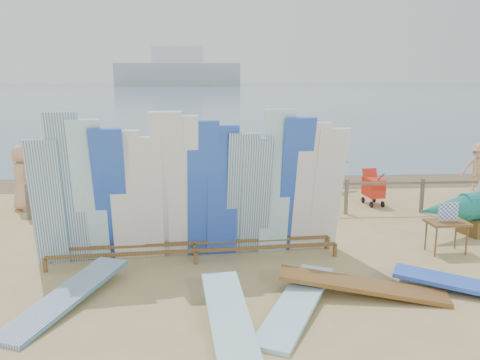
{
  "coord_description": "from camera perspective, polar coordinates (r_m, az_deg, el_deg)",
  "views": [
    {
      "loc": [
        -1.55,
        -9.49,
        3.5
      ],
      "look_at": [
        -0.81,
        1.89,
        1.16
      ],
      "focal_mm": 38.0,
      "sensor_mm": 36.0,
      "label": 1
    }
  ],
  "objects": [
    {
      "name": "ground",
      "position": [
        10.23,
        5.29,
        -8.45
      ],
      "size": [
        160.0,
        160.0,
        0.0
      ],
      "primitive_type": "plane",
      "color": "tan",
      "rests_on": "ground"
    },
    {
      "name": "ocean",
      "position": [
        137.54,
        -3.09,
        10.11
      ],
      "size": [
        320.0,
        240.0,
        0.02
      ],
      "primitive_type": "cube",
      "color": "slate",
      "rests_on": "ground"
    },
    {
      "name": "wet_sand_strip",
      "position": [
        17.12,
        1.57,
        -0.2
      ],
      "size": [
        40.0,
        2.6,
        0.01
      ],
      "primitive_type": "cube",
      "color": "brown",
      "rests_on": "ground"
    },
    {
      "name": "distant_ship",
      "position": [
        189.79,
        -7.0,
        12.05
      ],
      "size": [
        45.0,
        8.0,
        14.0
      ],
      "color": "#999EA3",
      "rests_on": "ocean"
    },
    {
      "name": "fence",
      "position": [
        12.91,
        3.29,
        -1.26
      ],
      "size": [
        12.08,
        0.08,
        0.9
      ],
      "color": "#6B5F51",
      "rests_on": "ground"
    },
    {
      "name": "main_surfboard_rack",
      "position": [
        9.64,
        -5.2,
        -1.56
      ],
      "size": [
        5.91,
        1.23,
        2.92
      ],
      "rotation": [
        0.0,
        0.0,
        0.08
      ],
      "color": "brown",
      "rests_on": "ground"
    },
    {
      "name": "vendor_table",
      "position": [
        11.06,
        22.14,
        -5.84
      ],
      "size": [
        0.82,
        0.6,
        1.04
      ],
      "rotation": [
        0.0,
        0.0,
        0.06
      ],
      "color": "brown",
      "rests_on": "ground"
    },
    {
      "name": "flat_board_b",
      "position": [
        8.03,
        6.39,
        -14.3
      ],
      "size": [
        1.67,
        2.68,
        0.22
      ],
      "primitive_type": "cube",
      "rotation": [
        0.06,
        0.0,
        -0.45
      ],
      "color": "#92D4E9",
      "rests_on": "ground"
    },
    {
      "name": "flat_board_a",
      "position": [
        7.22,
        -1.02,
        -17.37
      ],
      "size": [
        0.82,
        2.73,
        0.43
      ],
      "primitive_type": "cube",
      "rotation": [
        0.13,
        0.0,
        0.1
      ],
      "color": "#92D4E9",
      "rests_on": "ground"
    },
    {
      "name": "flat_board_e",
      "position": [
        8.58,
        -18.81,
        -13.12
      ],
      "size": [
        1.54,
        2.71,
        0.29
      ],
      "primitive_type": "cube",
      "rotation": [
        0.08,
        0.0,
        -0.39
      ],
      "color": "silver",
      "rests_on": "ground"
    },
    {
      "name": "flat_board_c",
      "position": [
        8.67,
        13.56,
        -12.53
      ],
      "size": [
        2.75,
        1.12,
        0.36
      ],
      "primitive_type": "cube",
      "rotation": [
        0.11,
        0.0,
        1.36
      ],
      "color": "brown",
      "rests_on": "ground"
    },
    {
      "name": "flat_board_d",
      "position": [
        9.33,
        25.26,
        -11.59
      ],
      "size": [
        2.65,
        1.76,
        0.25
      ],
      "primitive_type": "cube",
      "rotation": [
        0.07,
        0.0,
        1.08
      ],
      "color": "blue",
      "rests_on": "ground"
    },
    {
      "name": "beach_chair_left",
      "position": [
        14.03,
        3.21,
        -1.72
      ],
      "size": [
        0.58,
        0.61,
        0.93
      ],
      "rotation": [
        0.0,
        0.0,
        0.0
      ],
      "color": "red",
      "rests_on": "ground"
    },
    {
      "name": "beach_chair_right",
      "position": [
        14.34,
        8.4,
        -1.67
      ],
      "size": [
        0.7,
        0.71,
        0.82
      ],
      "rotation": [
        0.0,
        0.0,
        0.45
      ],
      "color": "red",
      "rests_on": "ground"
    },
    {
      "name": "stroller",
      "position": [
        14.46,
        14.72,
        -1.2
      ],
      "size": [
        0.57,
        0.76,
        0.98
      ],
      "rotation": [
        0.0,
        0.0,
        0.12
      ],
      "color": "red",
      "rests_on": "ground"
    },
    {
      "name": "beachgoer_9",
      "position": [
        16.89,
        25.2,
        1.16
      ],
      "size": [
        1.07,
        0.72,
        1.53
      ],
      "primitive_type": "imported",
      "rotation": [
        0.0,
        0.0,
        5.94
      ],
      "color": "tan",
      "rests_on": "ground"
    },
    {
      "name": "beachgoer_0",
      "position": [
        14.54,
        -23.27,
        0.23
      ],
      "size": [
        0.86,
        0.91,
        1.74
      ],
      "primitive_type": "imported",
      "rotation": [
        0.0,
        0.0,
        2.27
      ],
      "color": "tan",
      "rests_on": "ground"
    },
    {
      "name": "beachgoer_2",
      "position": [
        14.54,
        -8.24,
        0.98
      ],
      "size": [
        0.89,
        0.55,
        1.7
      ],
      "primitive_type": "imported",
      "rotation": [
        0.0,
        0.0,
        0.2
      ],
      "color": "beige",
      "rests_on": "ground"
    },
    {
      "name": "beachgoer_1",
      "position": [
        14.23,
        -10.22,
        0.65
      ],
      "size": [
        0.7,
        0.55,
        1.69
      ],
      "primitive_type": "imported",
      "rotation": [
        0.0,
        0.0,
        3.55
      ],
      "color": "#8C6042",
      "rests_on": "ground"
    },
    {
      "name": "beachgoer_11",
      "position": [
        17.24,
        -19.26,
        2.12
      ],
      "size": [
        1.41,
        1.54,
        1.71
      ],
      "primitive_type": "imported",
      "rotation": [
        0.0,
        0.0,
        0.87
      ],
      "color": "beige",
      "rests_on": "ground"
    },
    {
      "name": "beachgoer_6",
      "position": [
        13.54,
        5.24,
        0.4
      ],
      "size": [
        0.95,
        0.65,
        1.76
      ],
      "primitive_type": "imported",
      "rotation": [
        0.0,
        0.0,
        5.98
      ],
      "color": "tan",
      "rests_on": "ground"
    },
    {
      "name": "beachgoer_5",
      "position": [
        16.12,
        9.49,
        1.79
      ],
      "size": [
        1.54,
        0.7,
        1.6
      ],
      "primitive_type": "imported",
      "rotation": [
        0.0,
        0.0,
        2.99
      ],
      "color": "beige",
      "rests_on": "ground"
    },
    {
      "name": "beachgoer_3",
      "position": [
        14.89,
        -5.68,
        1.3
      ],
      "size": [
        1.19,
        0.86,
        1.7
      ],
      "primitive_type": "imported",
      "rotation": [
        0.0,
        0.0,
        0.42
      ],
      "color": "tan",
      "rests_on": "ground"
    }
  ]
}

